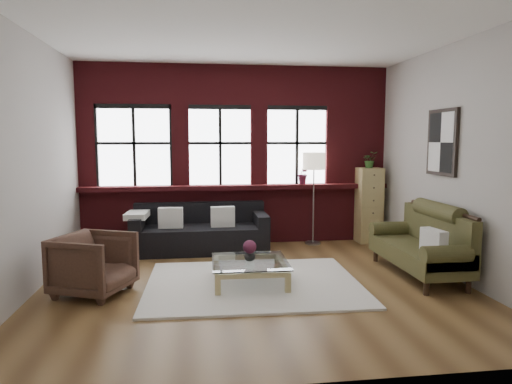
{
  "coord_description": "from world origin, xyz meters",
  "views": [
    {
      "loc": [
        -0.76,
        -5.77,
        1.89
      ],
      "look_at": [
        0.1,
        0.6,
        1.15
      ],
      "focal_mm": 32.0,
      "sensor_mm": 36.0,
      "label": 1
    }
  ],
  "objects": [
    {
      "name": "floor",
      "position": [
        0.0,
        0.0,
        0.0
      ],
      "size": [
        5.5,
        5.5,
        0.0
      ],
      "primitive_type": "plane",
      "color": "brown",
      "rests_on": "ground"
    },
    {
      "name": "ceiling",
      "position": [
        0.0,
        0.0,
        3.2
      ],
      "size": [
        5.5,
        5.5,
        0.0
      ],
      "primitive_type": "plane",
      "rotation": [
        3.14,
        0.0,
        0.0
      ],
      "color": "white",
      "rests_on": "ground"
    },
    {
      "name": "wall_back",
      "position": [
        0.0,
        2.5,
        1.6
      ],
      "size": [
        5.5,
        0.0,
        5.5
      ],
      "primitive_type": "plane",
      "rotation": [
        1.57,
        0.0,
        0.0
      ],
      "color": "#ACA7A0",
      "rests_on": "ground"
    },
    {
      "name": "wall_front",
      "position": [
        0.0,
        -2.5,
        1.6
      ],
      "size": [
        5.5,
        0.0,
        5.5
      ],
      "primitive_type": "plane",
      "rotation": [
        -1.57,
        0.0,
        0.0
      ],
      "color": "#ACA7A0",
      "rests_on": "ground"
    },
    {
      "name": "wall_left",
      "position": [
        -2.75,
        0.0,
        1.6
      ],
      "size": [
        0.0,
        5.0,
        5.0
      ],
      "primitive_type": "plane",
      "rotation": [
        1.57,
        0.0,
        1.57
      ],
      "color": "#ACA7A0",
      "rests_on": "ground"
    },
    {
      "name": "wall_right",
      "position": [
        2.75,
        0.0,
        1.6
      ],
      "size": [
        0.0,
        5.0,
        5.0
      ],
      "primitive_type": "plane",
      "rotation": [
        1.57,
        0.0,
        -1.57
      ],
      "color": "#ACA7A0",
      "rests_on": "ground"
    },
    {
      "name": "brick_backwall",
      "position": [
        0.0,
        2.44,
        1.6
      ],
      "size": [
        5.5,
        0.12,
        3.2
      ],
      "primitive_type": null,
      "color": "maroon",
      "rests_on": "floor"
    },
    {
      "name": "sill_ledge",
      "position": [
        0.0,
        2.35,
        1.04
      ],
      "size": [
        5.5,
        0.3,
        0.08
      ],
      "primitive_type": "cube",
      "color": "maroon",
      "rests_on": "brick_backwall"
    },
    {
      "name": "window_left",
      "position": [
        -1.8,
        2.45,
        1.75
      ],
      "size": [
        1.38,
        0.1,
        1.5
      ],
      "primitive_type": null,
      "color": "black",
      "rests_on": "brick_backwall"
    },
    {
      "name": "window_mid",
      "position": [
        -0.3,
        2.45,
        1.75
      ],
      "size": [
        1.38,
        0.1,
        1.5
      ],
      "primitive_type": null,
      "color": "black",
      "rests_on": "brick_backwall"
    },
    {
      "name": "window_right",
      "position": [
        1.1,
        2.45,
        1.75
      ],
      "size": [
        1.38,
        0.1,
        1.5
      ],
      "primitive_type": null,
      "color": "black",
      "rests_on": "brick_backwall"
    },
    {
      "name": "wall_poster",
      "position": [
        2.72,
        0.3,
        1.85
      ],
      "size": [
        0.05,
        0.74,
        0.94
      ],
      "primitive_type": null,
      "color": "black",
      "rests_on": "wall_right"
    },
    {
      "name": "shag_rug",
      "position": [
        -0.02,
        -0.02,
        0.01
      ],
      "size": [
        2.82,
        2.24,
        0.03
      ],
      "primitive_type": "cube",
      "rotation": [
        0.0,
        0.0,
        -0.03
      ],
      "color": "beige",
      "rests_on": "floor"
    },
    {
      "name": "dark_sofa",
      "position": [
        -0.68,
        1.9,
        0.41
      ],
      "size": [
        2.27,
        0.92,
        0.82
      ],
      "primitive_type": null,
      "color": "black",
      "rests_on": "floor"
    },
    {
      "name": "pillow_a",
      "position": [
        -1.17,
        1.8,
        0.6
      ],
      "size": [
        0.41,
        0.17,
        0.34
      ],
      "primitive_type": "cube",
      "rotation": [
        0.0,
        0.0,
        -0.07
      ],
      "color": "silver",
      "rests_on": "dark_sofa"
    },
    {
      "name": "pillow_b",
      "position": [
        -0.3,
        1.8,
        0.6
      ],
      "size": [
        0.4,
        0.14,
        0.34
      ],
      "primitive_type": "cube",
      "rotation": [
        0.0,
        0.0,
        0.01
      ],
      "color": "silver",
      "rests_on": "dark_sofa"
    },
    {
      "name": "vintage_settee",
      "position": [
        2.3,
        0.08,
        0.49
      ],
      "size": [
        0.81,
        1.83,
        0.98
      ],
      "primitive_type": null,
      "color": "#3D3B1C",
      "rests_on": "floor"
    },
    {
      "name": "pillow_settee",
      "position": [
        2.22,
        -0.48,
        0.6
      ],
      "size": [
        0.2,
        0.4,
        0.34
      ],
      "primitive_type": "cube",
      "rotation": [
        0.0,
        0.0,
        0.15
      ],
      "color": "silver",
      "rests_on": "vintage_settee"
    },
    {
      "name": "armchair",
      "position": [
        -2.0,
        -0.12,
        0.38
      ],
      "size": [
        1.07,
        1.06,
        0.75
      ],
      "primitive_type": "imported",
      "rotation": [
        0.0,
        0.0,
        1.17
      ],
      "color": "#422B21",
      "rests_on": "floor"
    },
    {
      "name": "coffee_table",
      "position": [
        -0.06,
        -0.01,
        0.16
      ],
      "size": [
        1.0,
        1.0,
        0.33
      ],
      "primitive_type": null,
      "rotation": [
        0.0,
        0.0,
        -0.03
      ],
      "color": "tan",
      "rests_on": "shag_rug"
    },
    {
      "name": "vase",
      "position": [
        -0.06,
        -0.01,
        0.39
      ],
      "size": [
        0.19,
        0.19,
        0.15
      ],
      "primitive_type": "imported",
      "rotation": [
        0.0,
        0.0,
        0.38
      ],
      "color": "#B2B2B2",
      "rests_on": "coffee_table"
    },
    {
      "name": "flowers",
      "position": [
        -0.06,
        -0.01,
        0.5
      ],
      "size": [
        0.18,
        0.18,
        0.18
      ],
      "primitive_type": "sphere",
      "color": "#581E37",
      "rests_on": "vase"
    },
    {
      "name": "drawer_chest",
      "position": [
        2.41,
        2.21,
        0.69
      ],
      "size": [
        0.42,
        0.42,
        1.38
      ],
      "primitive_type": "cube",
      "color": "tan",
      "rests_on": "floor"
    },
    {
      "name": "potted_plant_top",
      "position": [
        2.41,
        2.21,
        1.52
      ],
      "size": [
        0.28,
        0.25,
        0.3
      ],
      "primitive_type": "imported",
      "rotation": [
        0.0,
        0.0,
        -0.07
      ],
      "color": "#2D5923",
      "rests_on": "drawer_chest"
    },
    {
      "name": "floor_lamp",
      "position": [
        1.36,
        2.16,
        0.9
      ],
      "size": [
        0.4,
        0.4,
        1.81
      ],
      "primitive_type": null,
      "color": "#A5A5A8",
      "rests_on": "floor"
    },
    {
      "name": "sill_plant",
      "position": [
        1.21,
        2.32,
        1.28
      ],
      "size": [
        0.23,
        0.19,
        0.39
      ],
      "primitive_type": "imported",
      "rotation": [
        0.0,
        0.0,
        -0.06
      ],
      "color": "#581E37",
      "rests_on": "sill_ledge"
    }
  ]
}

